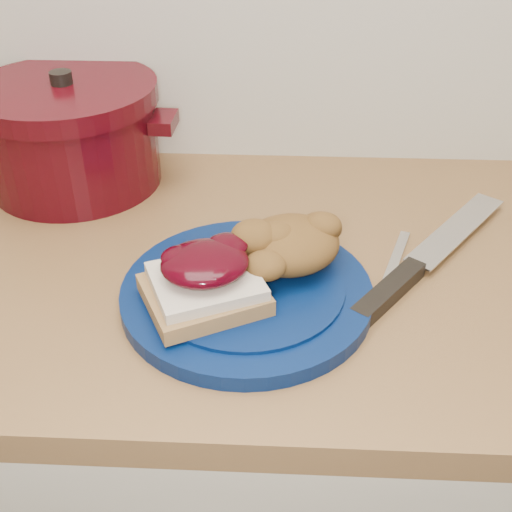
{
  "coord_description": "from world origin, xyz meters",
  "views": [
    {
      "loc": [
        0.05,
        0.82,
        1.38
      ],
      "look_at": [
        0.02,
        1.43,
        0.95
      ],
      "focal_mm": 45.0,
      "sensor_mm": 36.0,
      "label": 1
    }
  ],
  "objects_px": {
    "plate": "(247,294)",
    "chef_knife": "(409,273)",
    "pepper_grinder": "(50,155)",
    "dutch_oven": "(71,133)",
    "butter_knife": "(393,265)"
  },
  "relations": [
    {
      "from": "plate",
      "to": "chef_knife",
      "type": "relative_size",
      "value": 0.98
    },
    {
      "from": "butter_knife",
      "to": "dutch_oven",
      "type": "distance_m",
      "value": 0.51
    },
    {
      "from": "chef_knife",
      "to": "butter_knife",
      "type": "relative_size",
      "value": 1.82
    },
    {
      "from": "plate",
      "to": "butter_knife",
      "type": "xyz_separation_m",
      "value": [
        0.18,
        0.07,
        -0.01
      ]
    },
    {
      "from": "chef_knife",
      "to": "dutch_oven",
      "type": "bearing_deg",
      "value": 101.2
    },
    {
      "from": "plate",
      "to": "chef_knife",
      "type": "bearing_deg",
      "value": 14.06
    },
    {
      "from": "plate",
      "to": "chef_knife",
      "type": "height_order",
      "value": "same"
    },
    {
      "from": "plate",
      "to": "pepper_grinder",
      "type": "distance_m",
      "value": 0.4
    },
    {
      "from": "chef_knife",
      "to": "dutch_oven",
      "type": "height_order",
      "value": "dutch_oven"
    },
    {
      "from": "butter_knife",
      "to": "pepper_grinder",
      "type": "height_order",
      "value": "pepper_grinder"
    },
    {
      "from": "plate",
      "to": "butter_knife",
      "type": "distance_m",
      "value": 0.2
    },
    {
      "from": "chef_knife",
      "to": "butter_knife",
      "type": "distance_m",
      "value": 0.03
    },
    {
      "from": "chef_knife",
      "to": "dutch_oven",
      "type": "relative_size",
      "value": 0.93
    },
    {
      "from": "butter_knife",
      "to": "pepper_grinder",
      "type": "xyz_separation_m",
      "value": [
        -0.49,
        0.18,
        0.06
      ]
    },
    {
      "from": "chef_knife",
      "to": "pepper_grinder",
      "type": "distance_m",
      "value": 0.54
    }
  ]
}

